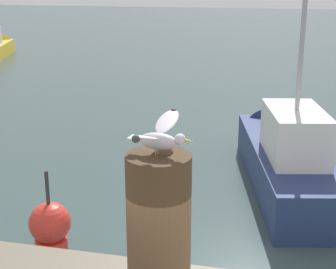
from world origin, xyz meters
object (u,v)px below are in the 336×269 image
(boat_navy, at_px, (282,152))
(channel_buoy, at_px, (50,230))
(mooring_post, at_px, (159,234))
(seagull, at_px, (159,136))

(boat_navy, bearing_deg, channel_buoy, -128.17)
(mooring_post, relative_size, seagull, 1.63)
(seagull, bearing_deg, channel_buoy, 127.39)
(boat_navy, bearing_deg, seagull, -96.18)
(mooring_post, relative_size, channel_buoy, 0.77)
(mooring_post, height_order, channel_buoy, mooring_post)
(seagull, bearing_deg, mooring_post, 172.85)
(mooring_post, distance_m, seagull, 0.63)
(channel_buoy, bearing_deg, boat_navy, 51.83)
(mooring_post, bearing_deg, seagull, -7.15)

